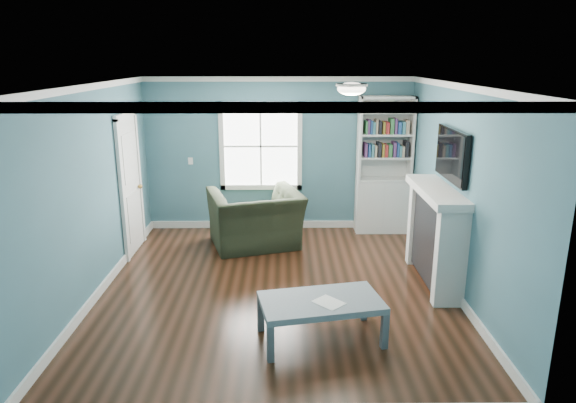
{
  "coord_description": "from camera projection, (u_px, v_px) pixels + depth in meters",
  "views": [
    {
      "loc": [
        0.1,
        -6.12,
        2.9
      ],
      "look_at": [
        0.15,
        0.4,
        1.06
      ],
      "focal_mm": 32.0,
      "sensor_mm": 36.0,
      "label": 1
    }
  ],
  "objects": [
    {
      "name": "floor",
      "position": [
        277.0,
        288.0,
        6.68
      ],
      "size": [
        5.0,
        5.0,
        0.0
      ],
      "primitive_type": "plane",
      "color": "black",
      "rests_on": "ground"
    },
    {
      "name": "light_switch",
      "position": [
        191.0,
        161.0,
        8.73
      ],
      "size": [
        0.08,
        0.01,
        0.12
      ],
      "primitive_type": "cube",
      "color": "white",
      "rests_on": "room_walls"
    },
    {
      "name": "door",
      "position": [
        130.0,
        183.0,
        7.72
      ],
      "size": [
        0.12,
        0.98,
        2.17
      ],
      "color": "silver",
      "rests_on": "ground"
    },
    {
      "name": "room_walls",
      "position": [
        276.0,
        170.0,
        6.25
      ],
      "size": [
        5.0,
        5.0,
        5.0
      ],
      "color": "#3D6976",
      "rests_on": "ground"
    },
    {
      "name": "paper_sheet",
      "position": [
        329.0,
        302.0,
        5.3
      ],
      "size": [
        0.37,
        0.37,
        0.0
      ],
      "primitive_type": "cube",
      "rotation": [
        0.0,
        0.0,
        0.76
      ],
      "color": "white",
      "rests_on": "coffee_table"
    },
    {
      "name": "tv",
      "position": [
        452.0,
        155.0,
        6.42
      ],
      "size": [
        0.06,
        1.1,
        0.65
      ],
      "primitive_type": "cube",
      "color": "black",
      "rests_on": "fireplace"
    },
    {
      "name": "trim",
      "position": [
        276.0,
        197.0,
        6.34
      ],
      "size": [
        4.5,
        5.0,
        2.6
      ],
      "color": "white",
      "rests_on": "ground"
    },
    {
      "name": "fireplace",
      "position": [
        436.0,
        237.0,
        6.71
      ],
      "size": [
        0.44,
        1.58,
        1.3
      ],
      "color": "black",
      "rests_on": "ground"
    },
    {
      "name": "recliner",
      "position": [
        255.0,
        210.0,
        8.05
      ],
      "size": [
        1.56,
        1.24,
        1.19
      ],
      "primitive_type": "imported",
      "rotation": [
        0.0,
        0.0,
        -2.85
      ],
      "color": "black",
      "rests_on": "ground"
    },
    {
      "name": "coffee_table",
      "position": [
        321.0,
        305.0,
        5.38
      ],
      "size": [
        1.37,
        0.92,
        0.46
      ],
      "rotation": [
        0.0,
        0.0,
        0.2
      ],
      "color": "#4A5259",
      "rests_on": "ground"
    },
    {
      "name": "bookshelf",
      "position": [
        383.0,
        179.0,
        8.66
      ],
      "size": [
        0.9,
        0.35,
        2.31
      ],
      "color": "silver",
      "rests_on": "ground"
    },
    {
      "name": "ceiling_fixture",
      "position": [
        352.0,
        88.0,
        6.09
      ],
      "size": [
        0.38,
        0.38,
        0.15
      ],
      "color": "white",
      "rests_on": "room_walls"
    },
    {
      "name": "window",
      "position": [
        261.0,
        146.0,
        8.68
      ],
      "size": [
        1.4,
        0.06,
        1.5
      ],
      "color": "white",
      "rests_on": "room_walls"
    }
  ]
}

